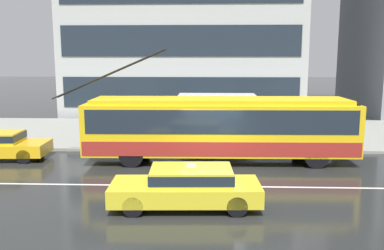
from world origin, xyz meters
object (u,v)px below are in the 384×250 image
trolleybus (220,127)px  pedestrian_at_shelter (299,114)px  pedestrian_approaching_curb (138,113)px  bus_shelter (217,106)px  taxi_oncoming_near (188,185)px

trolleybus → pedestrian_at_shelter: (4.17, 3.20, 0.17)m
pedestrian_at_shelter → pedestrian_approaching_curb: (-8.35, -0.32, 0.05)m
trolleybus → bus_shelter: (-0.09, 3.48, 0.51)m
taxi_oncoming_near → pedestrian_at_shelter: bearing=59.6°
trolleybus → taxi_oncoming_near: bearing=-101.2°
pedestrian_at_shelter → pedestrian_approaching_curb: bearing=-177.8°
trolleybus → taxi_oncoming_near: trolleybus is taller
taxi_oncoming_near → pedestrian_at_shelter: size_ratio=2.44×
trolleybus → bus_shelter: 3.52m
bus_shelter → pedestrian_at_shelter: (4.26, -0.28, -0.34)m
taxi_oncoming_near → bus_shelter: size_ratio=1.18×
pedestrian_at_shelter → pedestrian_approaching_curb: pedestrian_approaching_curb is taller
bus_shelter → pedestrian_at_shelter: bus_shelter is taller
trolleybus → taxi_oncoming_near: 6.04m
trolleybus → pedestrian_approaching_curb: size_ratio=6.56×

